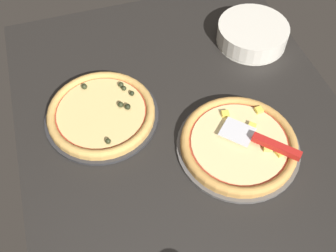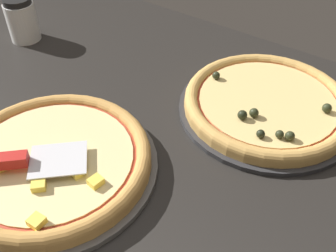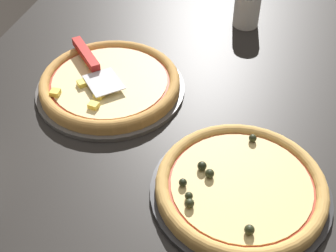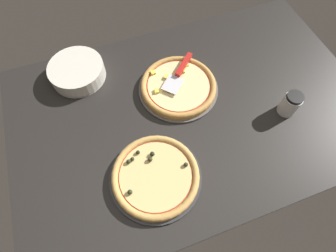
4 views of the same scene
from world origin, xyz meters
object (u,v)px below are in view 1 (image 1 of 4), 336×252
(pizza_front, at_px, (239,143))
(pizza_back, at_px, (101,112))
(serving_spatula, at_px, (268,143))
(plate_stack, at_px, (252,34))

(pizza_front, height_order, pizza_back, pizza_back)
(serving_spatula, relative_size, plate_stack, 0.81)
(serving_spatula, bearing_deg, pizza_front, 58.75)
(pizza_back, relative_size, plate_stack, 1.33)
(serving_spatula, bearing_deg, pizza_back, 57.34)
(plate_stack, bearing_deg, pizza_back, 106.94)
(pizza_front, distance_m, serving_spatula, 0.08)
(pizza_back, relative_size, serving_spatula, 1.64)
(pizza_back, xyz_separation_m, plate_stack, (0.18, -0.58, 0.01))
(serving_spatula, distance_m, plate_stack, 0.47)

